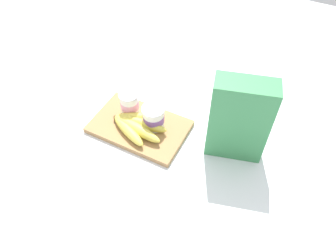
% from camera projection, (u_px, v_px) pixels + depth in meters
% --- Properties ---
extents(ground_plane, '(2.40, 2.40, 0.00)m').
position_uv_depth(ground_plane, '(140.00, 128.00, 1.09)').
color(ground_plane, white).
extents(cutting_board, '(0.32, 0.21, 0.02)m').
position_uv_depth(cutting_board, '(140.00, 127.00, 1.08)').
color(cutting_board, '#A37A4C').
rests_on(cutting_board, ground_plane).
extents(cereal_box, '(0.19, 0.12, 0.28)m').
position_uv_depth(cereal_box, '(239.00, 120.00, 0.92)').
color(cereal_box, '#38844C').
rests_on(cereal_box, ground_plane).
extents(yogurt_cup_front, '(0.07, 0.07, 0.09)m').
position_uv_depth(yogurt_cup_front, '(130.00, 104.00, 1.08)').
color(yogurt_cup_front, white).
rests_on(yogurt_cup_front, cutting_board).
extents(yogurt_cup_back, '(0.08, 0.08, 0.08)m').
position_uv_depth(yogurt_cup_back, '(154.00, 117.00, 1.04)').
color(yogurt_cup_back, white).
rests_on(yogurt_cup_back, cutting_board).
extents(banana_bunch, '(0.20, 0.16, 0.04)m').
position_uv_depth(banana_bunch, '(137.00, 125.00, 1.05)').
color(banana_bunch, '#E1D150').
rests_on(banana_bunch, cutting_board).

